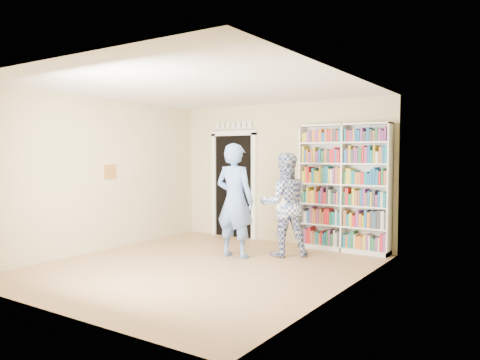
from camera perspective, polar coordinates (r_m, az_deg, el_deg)
name	(u,v)px	position (r m, az deg, el deg)	size (l,w,h in m)	color
floor	(201,267)	(7.23, -4.74, -10.52)	(5.00, 5.00, 0.00)	#9F774D
ceiling	(200,88)	(7.10, -4.84, 11.17)	(5.00, 5.00, 0.00)	white
wall_back	(281,173)	(9.13, 5.01, 0.86)	(4.50, 4.50, 0.00)	beige
wall_left	(101,175)	(8.62, -16.60, 0.62)	(5.00, 5.00, 0.00)	beige
wall_right	(344,183)	(5.91, 12.56, -0.36)	(5.00, 5.00, 0.00)	beige
bookshelf	(344,187)	(8.43, 12.57, -0.86)	(1.63, 0.31, 2.24)	white
doorway	(234,180)	(9.69, -0.78, -0.02)	(1.10, 0.08, 2.43)	black
wall_art	(110,172)	(8.73, -15.51, 0.99)	(0.03, 0.25, 0.25)	brown
man_blue	(235,200)	(7.74, -0.65, -2.51)	(0.69, 0.45, 1.89)	#5D84D0
man_plaid	(284,204)	(7.89, 5.44, -2.99)	(0.84, 0.66, 1.73)	#2F4592
paper_sheet	(282,201)	(7.66, 5.19, -2.57)	(0.20, 0.01, 0.28)	white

